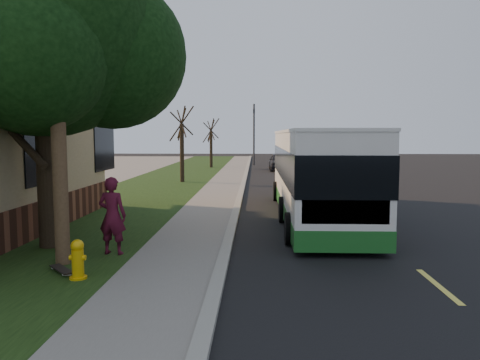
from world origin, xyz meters
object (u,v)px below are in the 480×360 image
at_px(skateboard_spare, 62,270).
at_px(utility_pole, 55,38).
at_px(fire_hydrant, 78,259).
at_px(traffic_signal, 254,130).
at_px(bare_tree_near, 182,145).
at_px(bare_tree_far, 211,144).
at_px(leafy_tree, 48,30).
at_px(skateboarder, 112,216).
at_px(distant_car, 280,161).
at_px(transit_bus, 315,171).
at_px(skateboard_main, 63,250).

bearing_deg(skateboard_spare, utility_pole, 111.04).
relative_size(fire_hydrant, utility_pole, 0.08).
relative_size(utility_pole, traffic_signal, 1.65).
height_order(bare_tree_near, bare_tree_far, bare_tree_near).
distance_m(fire_hydrant, leafy_tree, 5.65).
relative_size(skateboarder, distant_car, 0.43).
bearing_deg(traffic_signal, bare_tree_far, -131.19).
distance_m(fire_hydrant, bare_tree_near, 18.10).
distance_m(leafy_tree, skateboard_spare, 5.64).
xyz_separation_m(bare_tree_near, skateboard_spare, (0.43, -17.63, -2.02)).
distance_m(traffic_signal, skateboard_spare, 33.95).
height_order(bare_tree_near, transit_bus, bare_tree_near).
distance_m(bare_tree_near, traffic_signal, 16.52).
bearing_deg(utility_pole, bare_tree_far, 89.40).
bearing_deg(skateboarder, transit_bus, -126.23).
relative_size(bare_tree_far, distant_car, 1.00).
xyz_separation_m(bare_tree_near, transit_bus, (6.14, -10.98, -0.62)).
bearing_deg(distant_car, utility_pole, -102.77).
bearing_deg(skateboarder, bare_tree_far, -80.54).
bearing_deg(bare_tree_near, bare_tree_far, 87.61).
height_order(bare_tree_far, skateboard_spare, bare_tree_far).
relative_size(traffic_signal, skateboarder, 3.16).
bearing_deg(distant_car, skateboard_main, -104.01).
bearing_deg(skateboard_main, fire_hydrant, -60.71).
bearing_deg(leafy_tree, fire_hydrant, -59.33).
relative_size(skateboarder, skateboard_main, 2.28).
bearing_deg(utility_pole, skateboard_spare, -68.96).
height_order(utility_pole, skateboard_spare, utility_pole).
height_order(utility_pole, traffic_signal, utility_pole).
distance_m(fire_hydrant, transit_bus, 8.83).
bearing_deg(leafy_tree, traffic_signal, 81.53).
distance_m(bare_tree_far, skateboarder, 28.21).
bearing_deg(bare_tree_far, skateboard_spare, -90.13).
bearing_deg(skateboarder, traffic_signal, -86.88).
bearing_deg(skateboard_main, skateboard_spare, -68.39).
bearing_deg(distant_car, bare_tree_near, -122.24).
xyz_separation_m(skateboard_main, skateboard_spare, (0.62, -1.57, 0.00)).
bearing_deg(skateboarder, distant_car, -92.55).
bearing_deg(bare_tree_far, utility_pole, -90.60).
bearing_deg(skateboard_spare, fire_hydrant, -38.56).
bearing_deg(skateboarder, bare_tree_near, -78.02).
height_order(leafy_tree, transit_bus, leafy_tree).
xyz_separation_m(transit_bus, skateboarder, (-5.14, -5.20, -0.59)).
bearing_deg(leafy_tree, utility_pole, -62.40).
bearing_deg(distant_car, fire_hydrant, -100.94).
relative_size(skateboard_spare, distant_car, 0.18).
relative_size(utility_pole, bare_tree_near, 2.11).
xyz_separation_m(traffic_signal, skateboard_spare, (-3.57, -33.63, -3.04)).
xyz_separation_m(fire_hydrant, utility_pole, (-0.71, 0.99, 4.20)).
xyz_separation_m(skateboarder, skateboard_spare, (-0.57, -1.44, -0.81)).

